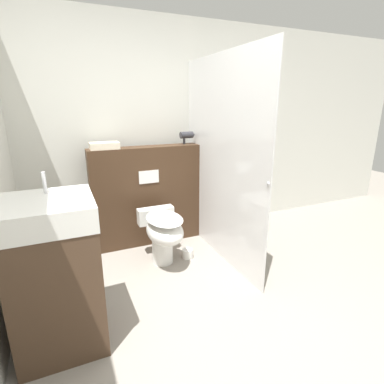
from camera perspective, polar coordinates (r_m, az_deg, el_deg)
name	(u,v)px	position (r m, az deg, el deg)	size (l,w,h in m)	color
ground_plane	(230,343)	(2.32, 7.32, -26.57)	(12.00, 12.00, 0.00)	gray
wall_back	(145,133)	(3.56, -8.95, 11.08)	(8.00, 0.06, 2.50)	silver
partition_panel	(147,196)	(3.45, -8.54, -0.73)	(1.23, 0.22, 1.12)	#3D2819
shower_glass	(221,161)	(3.03, 5.53, 5.82)	(0.04, 1.60, 2.04)	silver
toilet	(163,232)	(3.01, -5.52, -7.58)	(0.38, 0.61, 0.53)	white
sink_vanity	(56,274)	(2.20, -24.44, -14.08)	(0.54, 0.56, 1.16)	#473323
hair_drier	(187,135)	(3.50, -0.92, 10.75)	(0.18, 0.08, 0.14)	#2D2D33
folded_towel	(104,146)	(3.24, -16.35, 8.47)	(0.29, 0.18, 0.07)	beige
spare_toilet_roll	(188,254)	(3.24, -0.84, -11.65)	(0.11, 0.11, 0.10)	white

